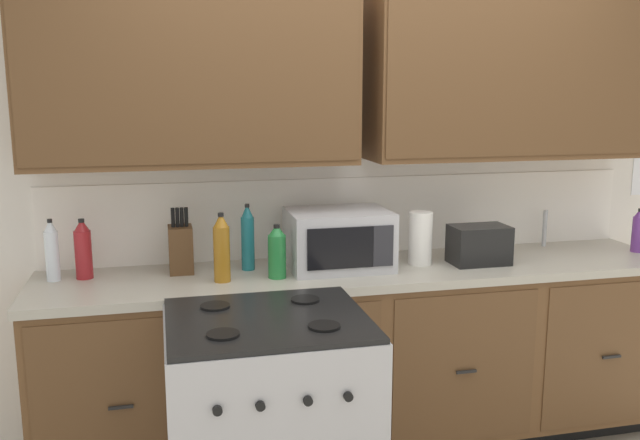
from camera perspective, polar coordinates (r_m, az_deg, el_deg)
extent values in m
cube|color=white|center=(3.53, 2.52, 1.40)|extent=(4.28, 0.05, 2.38)
cube|color=white|center=(3.52, 2.64, 0.35)|extent=(3.08, 0.01, 0.40)
cube|color=brown|center=(3.16, -10.72, 12.68)|extent=(1.49, 0.34, 0.90)
cube|color=brown|center=(2.99, -10.54, 12.80)|extent=(1.46, 0.01, 0.85)
cube|color=brown|center=(3.61, 16.02, 12.20)|extent=(1.49, 0.34, 0.90)
cube|color=brown|center=(3.46, 17.46, 12.20)|extent=(1.46, 0.01, 0.85)
cube|color=black|center=(3.64, 3.70, -17.43)|extent=(3.02, 0.48, 0.10)
cube|color=brown|center=(3.42, 3.94, -11.08)|extent=(3.08, 0.60, 0.79)
cube|color=brown|center=(3.01, -16.41, -14.68)|extent=(0.71, 0.01, 0.73)
cube|color=black|center=(3.00, -16.42, -14.89)|extent=(0.10, 0.01, 0.01)
cube|color=brown|center=(3.06, -1.42, -13.80)|extent=(0.71, 0.01, 0.73)
cube|color=black|center=(3.05, -1.36, -14.00)|extent=(0.10, 0.01, 0.01)
cube|color=brown|center=(3.29, 12.12, -12.20)|extent=(0.71, 0.01, 0.73)
cube|color=black|center=(3.29, 12.23, -12.38)|extent=(0.10, 0.01, 0.01)
cube|color=brown|center=(3.68, 23.22, -10.38)|extent=(0.71, 0.01, 0.73)
cube|color=black|center=(3.67, 23.35, -10.53)|extent=(0.10, 0.01, 0.01)
cube|color=#ADA899|center=(3.29, 4.03, -4.34)|extent=(3.11, 0.63, 0.04)
cube|color=#A8AAAF|center=(3.77, 19.71, -2.91)|extent=(0.56, 0.38, 0.02)
cube|color=#B7B7BC|center=(2.76, -4.31, -17.61)|extent=(0.76, 0.66, 0.92)
cube|color=black|center=(2.57, -4.46, -8.35)|extent=(0.74, 0.65, 0.02)
cylinder|color=black|center=(2.39, -8.17, -9.53)|extent=(0.12, 0.12, 0.01)
cylinder|color=black|center=(2.45, 0.35, -8.94)|extent=(0.12, 0.12, 0.01)
cylinder|color=black|center=(2.69, -8.82, -7.20)|extent=(0.12, 0.12, 0.01)
cylinder|color=black|center=(2.74, -1.26, -6.74)|extent=(0.12, 0.12, 0.01)
cylinder|color=black|center=(2.30, -8.63, -15.59)|extent=(0.03, 0.02, 0.03)
cylinder|color=black|center=(2.31, -5.04, -15.34)|extent=(0.03, 0.02, 0.03)
cylinder|color=black|center=(2.34, -1.02, -14.99)|extent=(0.03, 0.02, 0.03)
cylinder|color=black|center=(2.37, 2.40, -14.64)|extent=(0.03, 0.02, 0.03)
cube|color=#B7B7BC|center=(3.24, 1.57, -1.63)|extent=(0.48, 0.36, 0.28)
cube|color=black|center=(3.06, 1.74, -2.40)|extent=(0.31, 0.01, 0.19)
cube|color=#28282D|center=(3.12, 5.35, -2.19)|extent=(0.10, 0.01, 0.19)
cube|color=black|center=(3.42, 13.25, -2.04)|extent=(0.28, 0.18, 0.19)
cube|color=black|center=(3.38, 12.55, -0.58)|extent=(0.02, 0.13, 0.01)
cube|color=black|center=(3.42, 14.06, -0.50)|extent=(0.02, 0.13, 0.01)
cube|color=#52361E|center=(3.23, -11.64, -2.44)|extent=(0.11, 0.14, 0.22)
cylinder|color=black|center=(3.19, -12.28, 0.21)|extent=(0.02, 0.02, 0.09)
cylinder|color=black|center=(3.19, -11.92, 0.22)|extent=(0.02, 0.02, 0.09)
cylinder|color=black|center=(3.19, -11.56, 0.24)|extent=(0.02, 0.02, 0.09)
cylinder|color=black|center=(3.19, -11.20, 0.25)|extent=(0.02, 0.02, 0.09)
cylinder|color=#B2B5BA|center=(3.89, 18.39, -0.67)|extent=(0.02, 0.02, 0.20)
cylinder|color=white|center=(3.35, 8.45, -1.52)|extent=(0.12, 0.12, 0.26)
cylinder|color=#9E6619|center=(3.04, -8.27, -2.87)|extent=(0.07, 0.07, 0.25)
cone|color=#9E6619|center=(3.01, -8.35, 0.01)|extent=(0.07, 0.07, 0.06)
cylinder|color=black|center=(3.01, -8.36, 0.45)|extent=(0.03, 0.03, 0.02)
cylinder|color=#237A38|center=(3.08, -3.64, -3.09)|extent=(0.08, 0.08, 0.20)
cone|color=#237A38|center=(3.06, -3.66, -0.83)|extent=(0.07, 0.07, 0.05)
cylinder|color=black|center=(3.05, -3.67, -0.52)|extent=(0.03, 0.03, 0.02)
cylinder|color=maroon|center=(3.25, -19.29, -2.77)|extent=(0.08, 0.08, 0.22)
cone|color=maroon|center=(3.22, -19.44, -0.39)|extent=(0.07, 0.07, 0.06)
cylinder|color=black|center=(3.21, -19.46, -0.05)|extent=(0.03, 0.03, 0.02)
cylinder|color=#1E707A|center=(3.23, -6.10, -1.98)|extent=(0.06, 0.06, 0.25)
cone|color=#1E707A|center=(3.20, -6.15, 0.79)|extent=(0.06, 0.06, 0.06)
cylinder|color=black|center=(3.19, -6.16, 1.21)|extent=(0.02, 0.02, 0.02)
cylinder|color=silver|center=(3.25, -21.61, -2.85)|extent=(0.06, 0.06, 0.23)
cone|color=silver|center=(3.23, -21.79, -0.42)|extent=(0.06, 0.06, 0.06)
cylinder|color=black|center=(3.22, -21.81, -0.06)|extent=(0.02, 0.02, 0.02)
cylinder|color=#663384|center=(3.95, 25.23, -1.12)|extent=(0.07, 0.07, 0.19)
cone|color=#663384|center=(3.93, 25.37, 0.54)|extent=(0.06, 0.06, 0.05)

